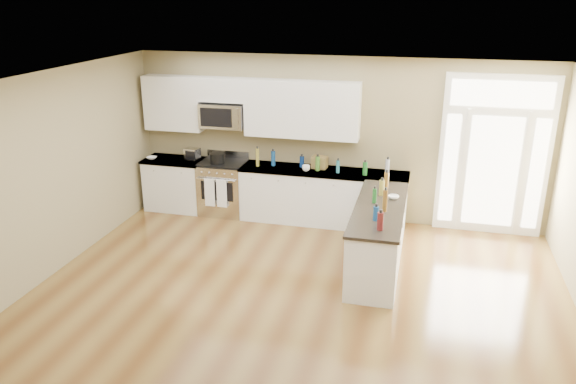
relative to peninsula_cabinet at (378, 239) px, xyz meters
The scene contains 18 objects.
ground 2.46m from the peninsula_cabinet, 112.44° to the right, with size 8.00×8.00×0.00m, color brown.
room_shell 2.74m from the peninsula_cabinet, 112.44° to the right, with size 8.00×8.00×8.00m.
back_cabinet_left 4.06m from the peninsula_cabinet, 159.09° to the left, with size 1.10×0.66×0.94m.
back_cabinet_right 1.81m from the peninsula_cabinet, 126.68° to the left, with size 2.85×0.66×0.94m.
peninsula_cabinet is the anchor object (origin of this frame).
upper_cabinet_left 4.39m from the peninsula_cabinet, 157.26° to the left, with size 1.04×0.33×0.95m, color silver.
upper_cabinet_right 2.65m from the peninsula_cabinet, 133.15° to the left, with size 1.94×0.33×0.95m, color silver.
upper_cabinet_short 3.73m from the peninsula_cabinet, 150.98° to the left, with size 0.82×0.33×0.40m, color silver.
microwave 3.53m from the peninsula_cabinet, 151.57° to the left, with size 0.78×0.41×0.42m.
entry_door 2.52m from the peninsula_cabinet, 46.51° to the left, with size 1.70×0.10×2.60m.
kitchen_range 3.23m from the peninsula_cabinet, 153.32° to the left, with size 0.79×0.70×1.08m.
stockpot 3.32m from the peninsula_cabinet, 155.01° to the left, with size 0.25×0.25×0.19m, color black.
toaster_oven 3.83m from the peninsula_cabinet, 156.63° to the left, with size 0.24×0.19×0.21m, color silver.
cardboard_box 2.04m from the peninsula_cabinet, 126.99° to the left, with size 0.25×0.18×0.21m, color brown.
bowl_left 4.43m from the peninsula_cabinet, 162.22° to the left, with size 0.17×0.17×0.04m, color white.
bowl_peninsula 0.65m from the peninsula_cabinet, 64.40° to the left, with size 0.15×0.15×0.05m, color white.
cup_counter 1.98m from the peninsula_cabinet, 135.53° to the left, with size 0.13×0.13×0.10m, color white.
counter_bottles 1.12m from the peninsula_cabinet, 128.69° to the left, with size 2.37×2.46×0.31m.
Camera 1 is at (1.47, -5.19, 3.79)m, focal length 35.00 mm.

